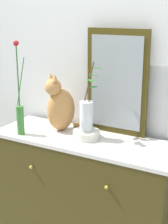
# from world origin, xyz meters

# --- Properties ---
(wall_back) EXTENTS (4.40, 0.08, 2.60)m
(wall_back) POSITION_xyz_m (0.00, 0.29, 1.30)
(wall_back) COLOR silver
(wall_back) RESTS_ON ground_plane
(sideboard) EXTENTS (1.25, 0.45, 0.82)m
(sideboard) POSITION_xyz_m (0.00, -0.00, 0.41)
(sideboard) COLOR #3A3111
(sideboard) RESTS_ON ground_plane
(mirror_leaning) EXTENTS (0.43, 0.03, 0.70)m
(mirror_leaning) POSITION_xyz_m (0.14, 0.20, 1.17)
(mirror_leaning) COLOR #3E340F
(mirror_leaning) RESTS_ON sideboard
(cat_sitting) EXTENTS (0.26, 0.35, 0.41)m
(cat_sitting) POSITION_xyz_m (-0.22, 0.06, 0.99)
(cat_sitting) COLOR #B47E45
(cat_sitting) RESTS_ON sideboard
(vase_slim_green) EXTENTS (0.09, 0.05, 0.63)m
(vase_slim_green) POSITION_xyz_m (-0.41, -0.14, 0.98)
(vase_slim_green) COLOR #367932
(vase_slim_green) RESTS_ON sideboard
(bowl_porcelain) EXTENTS (0.18, 0.18, 0.05)m
(bowl_porcelain) POSITION_xyz_m (0.01, 0.01, 0.85)
(bowl_porcelain) COLOR silver
(bowl_porcelain) RESTS_ON sideboard
(vase_glass_clear) EXTENTS (0.13, 0.18, 0.46)m
(vase_glass_clear) POSITION_xyz_m (0.01, 0.01, 0.99)
(vase_glass_clear) COLOR silver
(vase_glass_clear) RESTS_ON bowl_porcelain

